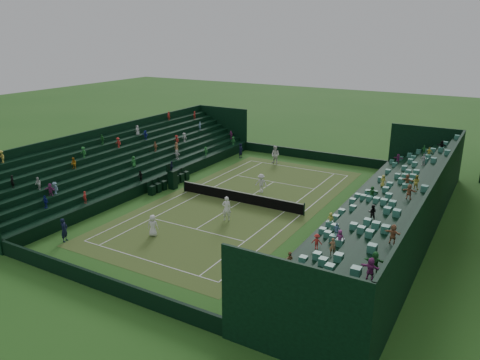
{
  "coord_description": "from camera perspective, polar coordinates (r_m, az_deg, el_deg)",
  "views": [
    {
      "loc": [
        18.51,
        -31.82,
        13.91
      ],
      "look_at": [
        0.0,
        0.0,
        2.0
      ],
      "focal_mm": 35.0,
      "sensor_mm": 36.0,
      "label": 1
    }
  ],
  "objects": [
    {
      "name": "courtside_chairs",
      "position": [
        43.58,
        -8.61,
        -0.27
      ],
      "size": [
        0.55,
        5.52,
        1.19
      ],
      "color": "black",
      "rests_on": "ground"
    },
    {
      "name": "line_judge_north",
      "position": [
        52.84,
        0.1,
        3.59
      ],
      "size": [
        0.43,
        0.62,
        1.65
      ],
      "primitive_type": "imported",
      "rotation": [
        0.0,
        0.0,
        1.51
      ],
      "color": "black",
      "rests_on": "ground"
    },
    {
      "name": "player_far_east",
      "position": [
        41.57,
        2.6,
        -0.39
      ],
      "size": [
        1.17,
        0.77,
        1.71
      ],
      "primitive_type": "imported",
      "rotation": [
        0.0,
        0.0,
        0.12
      ],
      "color": "white",
      "rests_on": "ground"
    },
    {
      "name": "perimeter_wall_east",
      "position": [
        35.96,
        11.81,
        -4.37
      ],
      "size": [
        0.2,
        31.77,
        1.0
      ],
      "primitive_type": "cube",
      "color": "black",
      "rests_on": "ground"
    },
    {
      "name": "north_grandstand",
      "position": [
        34.63,
        18.47,
        -3.96
      ],
      "size": [
        6.6,
        32.0,
        4.9
      ],
      "color": "black",
      "rests_on": "ground"
    },
    {
      "name": "tennis_net",
      "position": [
        39.17,
        0.0,
        -2.05
      ],
      "size": [
        11.67,
        0.1,
        1.06
      ],
      "color": "black",
      "rests_on": "ground"
    },
    {
      "name": "umpire_chair",
      "position": [
        42.88,
        -8.23,
        0.36
      ],
      "size": [
        0.82,
        0.82,
        2.58
      ],
      "color": "black",
      "rests_on": "ground"
    },
    {
      "name": "south_grandstand",
      "position": [
        46.23,
        -13.71,
        1.9
      ],
      "size": [
        6.6,
        32.0,
        4.9
      ],
      "color": "black",
      "rests_on": "ground"
    },
    {
      "name": "player_far_west",
      "position": [
        50.6,
        4.33,
        3.07
      ],
      "size": [
        1.05,
        0.87,
        1.96
      ],
      "primitive_type": "imported",
      "rotation": [
        0.0,
        0.0,
        -0.14
      ],
      "color": "white",
      "rests_on": "ground"
    },
    {
      "name": "court_surface",
      "position": [
        39.35,
        0.0,
        -2.76
      ],
      "size": [
        12.97,
        26.77,
        0.01
      ],
      "primitive_type": "cube",
      "color": "#346B23",
      "rests_on": "ground"
    },
    {
      "name": "player_near_west",
      "position": [
        33.47,
        -10.58,
        -5.49
      ],
      "size": [
        0.9,
        0.75,
        1.57
      ],
      "primitive_type": "imported",
      "rotation": [
        0.0,
        0.0,
        3.53
      ],
      "color": "white",
      "rests_on": "ground"
    },
    {
      "name": "player_near_east",
      "position": [
        35.47,
        -1.66,
        -3.48
      ],
      "size": [
        0.84,
        0.78,
        1.93
      ],
      "primitive_type": "imported",
      "rotation": [
        0.0,
        0.0,
        3.75
      ],
      "color": "white",
      "rests_on": "ground"
    },
    {
      "name": "ground",
      "position": [
        39.35,
        0.0,
        -2.77
      ],
      "size": [
        160.0,
        160.0,
        0.0
      ],
      "primitive_type": "plane",
      "color": "#29601E",
      "rests_on": "ground"
    },
    {
      "name": "perimeter_wall_south",
      "position": [
        27.86,
        -17.02,
        -11.71
      ],
      "size": [
        17.17,
        0.2,
        1.0
      ],
      "primitive_type": "cube",
      "color": "black",
      "rests_on": "ground"
    },
    {
      "name": "perimeter_wall_north",
      "position": [
        52.9,
        8.7,
        3.03
      ],
      "size": [
        17.17,
        0.2,
        1.0
      ],
      "primitive_type": "cube",
      "color": "black",
      "rests_on": "ground"
    },
    {
      "name": "line_judge_south",
      "position": [
        34.26,
        -20.63,
        -5.72
      ],
      "size": [
        0.58,
        0.71,
        1.68
      ],
      "primitive_type": "imported",
      "rotation": [
        0.0,
        0.0,
        1.91
      ],
      "color": "black",
      "rests_on": "ground"
    },
    {
      "name": "perimeter_wall_west",
      "position": [
        43.83,
        -9.63,
        -0.15
      ],
      "size": [
        0.2,
        31.77,
        1.0
      ],
      "primitive_type": "cube",
      "color": "black",
      "rests_on": "ground"
    }
  ]
}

